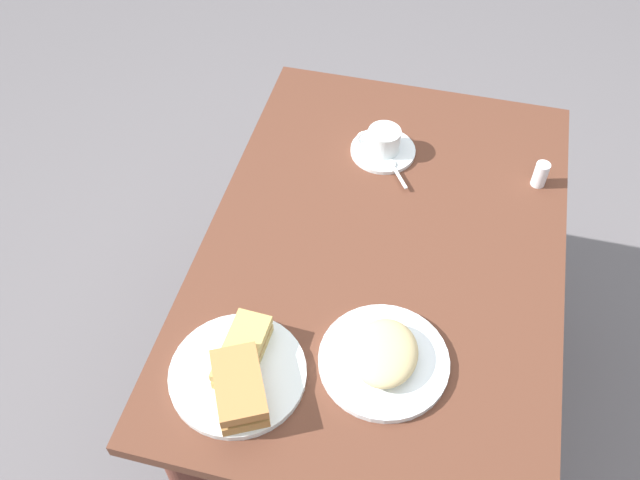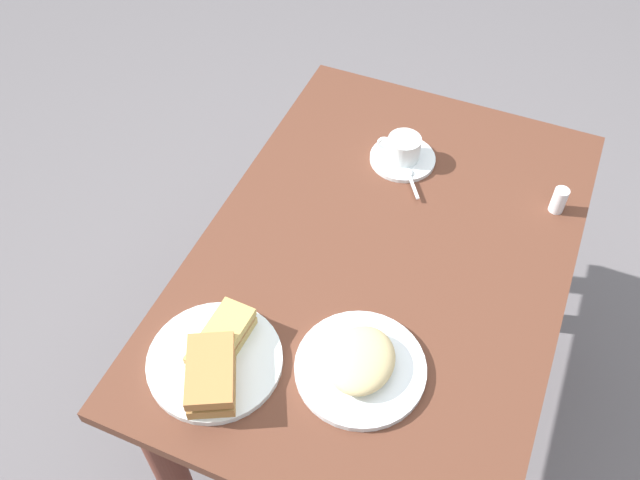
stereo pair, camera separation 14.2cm
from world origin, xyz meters
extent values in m
plane|color=slate|center=(0.00, 0.00, 0.00)|extent=(6.00, 6.00, 0.00)
cube|color=brown|center=(0.00, 0.00, 0.71)|extent=(1.10, 0.75, 0.03)
cylinder|color=brown|center=(0.47, -0.30, 0.35)|extent=(0.07, 0.07, 0.70)
cylinder|color=brown|center=(-0.47, 0.30, 0.35)|extent=(0.07, 0.07, 0.70)
cylinder|color=brown|center=(0.47, 0.30, 0.35)|extent=(0.07, 0.07, 0.70)
cylinder|color=white|center=(-0.36, 0.20, 0.74)|extent=(0.25, 0.25, 0.01)
cube|color=tan|center=(-0.34, 0.20, 0.75)|extent=(0.15, 0.07, 0.02)
cube|color=#AE6057|center=(-0.34, 0.20, 0.77)|extent=(0.14, 0.07, 0.01)
cube|color=tan|center=(-0.34, 0.20, 0.78)|extent=(0.15, 0.07, 0.02)
cube|color=#B27D42|center=(-0.41, 0.18, 0.75)|extent=(0.16, 0.14, 0.02)
cube|color=olive|center=(-0.41, 0.18, 0.77)|extent=(0.15, 0.13, 0.01)
cube|color=#B57740|center=(-0.41, 0.18, 0.79)|extent=(0.16, 0.14, 0.02)
cylinder|color=white|center=(0.28, 0.05, 0.73)|extent=(0.15, 0.15, 0.01)
cylinder|color=white|center=(0.28, 0.05, 0.77)|extent=(0.08, 0.08, 0.06)
cylinder|color=#A67C47|center=(0.28, 0.05, 0.79)|extent=(0.07, 0.07, 0.01)
torus|color=white|center=(0.28, 0.10, 0.77)|extent=(0.01, 0.04, 0.04)
cube|color=silver|center=(0.20, 0.00, 0.74)|extent=(0.07, 0.05, 0.00)
ellipsoid|color=silver|center=(0.24, 0.02, 0.74)|extent=(0.03, 0.03, 0.01)
cylinder|color=white|center=(-0.27, -0.05, 0.74)|extent=(0.24, 0.24, 0.01)
ellipsoid|color=#D4BD83|center=(-0.27, -0.05, 0.76)|extent=(0.15, 0.12, 0.04)
cylinder|color=silver|center=(0.27, -0.31, 0.76)|extent=(0.03, 0.03, 0.06)
camera|label=1|loc=(-0.92, -0.09, 1.85)|focal=38.60mm
camera|label=2|loc=(-0.88, -0.23, 1.85)|focal=38.60mm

